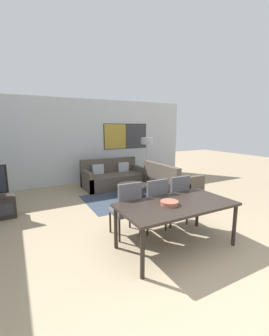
# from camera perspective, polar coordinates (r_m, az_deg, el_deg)

# --- Properties ---
(ground_plane) EXTENTS (24.00, 24.00, 0.00)m
(ground_plane) POSITION_cam_1_polar(r_m,az_deg,el_deg) (3.16, 20.49, -27.38)
(ground_plane) COLOR #9E896B
(wall_back) EXTENTS (8.03, 0.09, 2.80)m
(wall_back) POSITION_cam_1_polar(r_m,az_deg,el_deg) (7.76, -13.23, 6.55)
(wall_back) COLOR silver
(wall_back) RESTS_ON ground_plane
(area_rug) EXTENTS (2.52, 1.65, 0.01)m
(area_rug) POSITION_cam_1_polar(r_m,az_deg,el_deg) (6.15, -0.50, -7.49)
(area_rug) COLOR #333D4C
(area_rug) RESTS_ON ground_plane
(sofa_main) EXTENTS (1.91, 0.99, 0.87)m
(sofa_main) POSITION_cam_1_polar(r_m,az_deg,el_deg) (7.27, -5.53, -2.47)
(sofa_main) COLOR #51473D
(sofa_main) RESTS_ON ground_plane
(sofa_side) EXTENTS (0.99, 1.57, 0.87)m
(sofa_side) POSITION_cam_1_polar(r_m,az_deg,el_deg) (6.62, 8.98, -3.87)
(sofa_side) COLOR #51473D
(sofa_side) RESTS_ON ground_plane
(coffee_table) EXTENTS (0.84, 0.84, 0.37)m
(coffee_table) POSITION_cam_1_polar(r_m,az_deg,el_deg) (6.07, -0.50, -5.04)
(coffee_table) COLOR black
(coffee_table) RESTS_ON ground_plane
(dining_table) EXTENTS (1.83, 0.95, 0.73)m
(dining_table) POSITION_cam_1_polar(r_m,az_deg,el_deg) (3.62, 10.61, -9.79)
(dining_table) COLOR black
(dining_table) RESTS_ON ground_plane
(dining_chair_left) EXTENTS (0.46, 0.46, 0.99)m
(dining_chair_left) POSITION_cam_1_polar(r_m,az_deg,el_deg) (3.92, -1.92, -9.90)
(dining_chair_left) COLOR #4C4C51
(dining_chair_left) RESTS_ON ground_plane
(dining_chair_centre) EXTENTS (0.46, 0.46, 0.99)m
(dining_chair_centre) POSITION_cam_1_polar(r_m,az_deg,el_deg) (4.15, 4.89, -8.75)
(dining_chair_centre) COLOR #4C4C51
(dining_chair_centre) RESTS_ON ground_plane
(dining_chair_right) EXTENTS (0.46, 0.46, 0.99)m
(dining_chair_right) POSITION_cam_1_polar(r_m,az_deg,el_deg) (4.47, 10.47, -7.47)
(dining_chair_right) COLOR #4C4C51
(dining_chair_right) RESTS_ON ground_plane
(fruit_bowl) EXTENTS (0.28, 0.28, 0.06)m
(fruit_bowl) POSITION_cam_1_polar(r_m,az_deg,el_deg) (3.50, 8.86, -8.68)
(fruit_bowl) COLOR #995642
(fruit_bowl) RESTS_ON dining_table
(floor_lamp) EXTENTS (0.41, 0.41, 1.53)m
(floor_lamp) POSITION_cam_1_polar(r_m,az_deg,el_deg) (7.70, 3.17, 6.26)
(floor_lamp) COLOR #2D2D33
(floor_lamp) RESTS_ON ground_plane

